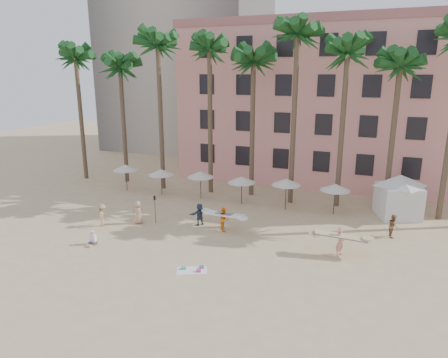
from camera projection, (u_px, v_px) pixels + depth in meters
ground at (192, 267)px, 24.06m from camera, size 120.00×120.00×0.00m
pink_hotel at (352, 105)px, 43.11m from camera, size 35.00×14.00×16.00m
palm_row at (269, 53)px, 34.10m from camera, size 44.40×5.40×16.30m
umbrella_row at (220, 177)px, 35.78m from camera, size 22.50×2.70×2.73m
cabana at (399, 192)px, 32.07m from camera, size 5.71×5.71×3.50m
beach_towel at (193, 270)px, 23.69m from camera, size 2.05×1.65×0.14m
carrier_yellow at (341, 240)px, 25.40m from camera, size 3.33×1.16×1.88m
carrier_white at (224, 218)px, 29.54m from camera, size 3.24×1.32×1.77m
beachgoers at (193, 216)px, 30.13m from camera, size 21.53×6.67×1.80m
paddle at (155, 206)px, 30.82m from camera, size 0.18×0.04×2.23m
seated_man at (92, 240)px, 27.13m from camera, size 0.43×0.75×0.97m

